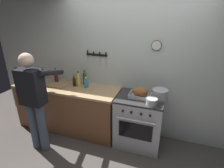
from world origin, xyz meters
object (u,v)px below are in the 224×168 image
(bottle_hot_sauce, at_px, (74,80))
(bottle_dish_soap, at_px, (86,83))
(person_cook, at_px, (34,98))
(bottle_olive_oil, at_px, (85,79))
(bottle_soy_sauce, at_px, (74,82))
(cutting_board, at_px, (57,85))
(saucepan, at_px, (152,102))
(stock_pot, at_px, (160,94))
(bottle_cooking_oil, at_px, (79,80))
(roasting_pan, at_px, (140,93))
(bottle_wine_red, at_px, (56,76))
(stove, at_px, (139,121))

(bottle_hot_sauce, xyz_separation_m, bottle_dish_soap, (0.30, -0.08, 0.00))
(person_cook, relative_size, bottle_dish_soap, 8.15)
(bottle_olive_oil, bearing_deg, bottle_soy_sauce, -134.43)
(cutting_board, bearing_deg, saucepan, -5.77)
(saucepan, relative_size, bottle_olive_oil, 0.61)
(person_cook, relative_size, cutting_board, 4.61)
(person_cook, distance_m, bottle_soy_sauce, 0.80)
(saucepan, distance_m, cutting_board, 1.80)
(person_cook, xyz_separation_m, cutting_board, (-0.04, 0.65, -0.04))
(stock_pot, relative_size, saucepan, 1.46)
(person_cook, xyz_separation_m, saucepan, (1.75, 0.47, 0.00))
(bottle_dish_soap, bearing_deg, bottle_olive_oil, 126.36)
(bottle_dish_soap, bearing_deg, stock_pot, -1.21)
(bottle_cooking_oil, bearing_deg, bottle_soy_sauce, -166.75)
(person_cook, xyz_separation_m, bottle_soy_sauce, (0.28, 0.75, 0.02))
(roasting_pan, xyz_separation_m, bottle_soy_sauce, (-1.27, 0.08, -0.00))
(person_cook, xyz_separation_m, bottle_hot_sauce, (0.22, 0.84, 0.03))
(bottle_olive_oil, relative_size, bottle_soy_sauce, 1.50)
(bottle_wine_red, relative_size, bottle_cooking_oil, 1.03)
(bottle_soy_sauce, height_order, bottle_dish_soap, bottle_dish_soap)
(saucepan, bearing_deg, cutting_board, 174.23)
(stock_pot, bearing_deg, person_cook, -158.62)
(saucepan, bearing_deg, roasting_pan, 136.94)
(roasting_pan, relative_size, stock_pot, 1.42)
(stove, distance_m, saucepan, 0.58)
(bottle_cooking_oil, bearing_deg, stock_pot, -1.62)
(stove, height_order, person_cook, person_cook)
(cutting_board, height_order, bottle_soy_sauce, bottle_soy_sauce)
(cutting_board, xyz_separation_m, bottle_wine_red, (-0.12, 0.14, 0.11))
(stove, height_order, bottle_soy_sauce, bottle_soy_sauce)
(bottle_dish_soap, bearing_deg, saucepan, -12.80)
(stock_pot, bearing_deg, bottle_soy_sauce, 179.19)
(person_cook, relative_size, bottle_wine_red, 5.60)
(roasting_pan, bearing_deg, bottle_olive_oil, 168.73)
(stock_pot, distance_m, bottle_olive_oil, 1.44)
(cutting_board, height_order, bottle_hot_sauce, bottle_hot_sauce)
(bottle_olive_oil, relative_size, bottle_cooking_oil, 0.96)
(bottle_olive_oil, distance_m, bottle_wine_red, 0.59)
(saucepan, xyz_separation_m, bottle_wine_red, (-1.91, 0.32, 0.07))
(person_cook, distance_m, roasting_pan, 1.68)
(bottle_hot_sauce, relative_size, bottle_wine_red, 0.67)
(bottle_hot_sauce, height_order, bottle_wine_red, bottle_wine_red)
(cutting_board, xyz_separation_m, bottle_dish_soap, (0.57, 0.10, 0.07))
(stove, xyz_separation_m, person_cook, (-1.55, -0.68, 0.50))
(stove, xyz_separation_m, bottle_wine_red, (-1.71, 0.12, 0.57))
(stock_pot, relative_size, cutting_board, 0.69)
(stove, relative_size, stock_pot, 3.62)
(roasting_pan, height_order, bottle_wine_red, bottle_wine_red)
(saucepan, xyz_separation_m, bottle_cooking_oil, (-1.39, 0.29, 0.07))
(saucepan, height_order, cutting_board, saucepan)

